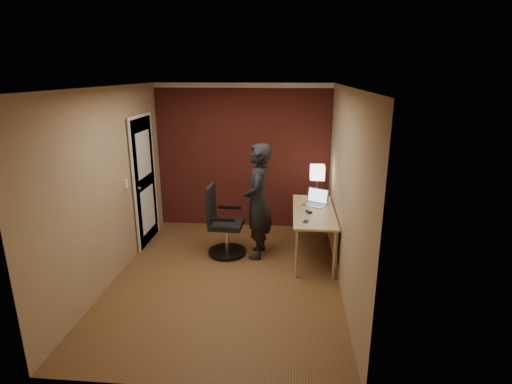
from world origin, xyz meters
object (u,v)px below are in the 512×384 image
desk (318,219)px  mouse (309,212)px  person (258,202)px  laptop (316,200)px  phone (306,221)px  desk_lamp (317,173)px  office_chair (222,225)px

desk → mouse: size_ratio=15.00×
mouse → person: 0.75m
laptop → phone: laptop is taller
mouse → laptop: bearing=49.3°
desk_lamp → desk: bearing=-89.6°
person → desk_lamp: bearing=128.7°
phone → person: bearing=165.5°
laptop → phone: 0.78m
laptop → office_chair: office_chair is taller
office_chair → desk_lamp: bearing=24.3°
desk → phone: bearing=-113.1°
mouse → office_chair: size_ratio=0.09×
phone → office_chair: office_chair is taller
desk → person: bearing=-177.3°
phone → person: person is taller
laptop → phone: (-0.17, -0.76, -0.06)m
phone → laptop: bearing=94.9°
mouse → person: (-0.74, 0.07, 0.11)m
desk → desk_lamp: bearing=90.4°
mouse → phone: (-0.05, -0.36, -0.01)m
desk_lamp → phone: desk_lamp is taller
laptop → person: (-0.86, -0.33, 0.06)m
laptop → office_chair: size_ratio=0.39×
person → mouse: bearing=87.4°
laptop → mouse: 0.42m
desk_lamp → phone: (-0.20, -1.08, -0.41)m
desk → office_chair: bearing=-178.5°
desk_lamp → person: bearing=-144.0°
mouse → phone: 0.37m
desk_lamp → office_chair: bearing=-155.7°
laptop → person: person is taller
desk_lamp → office_chair: desk_lamp is taller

